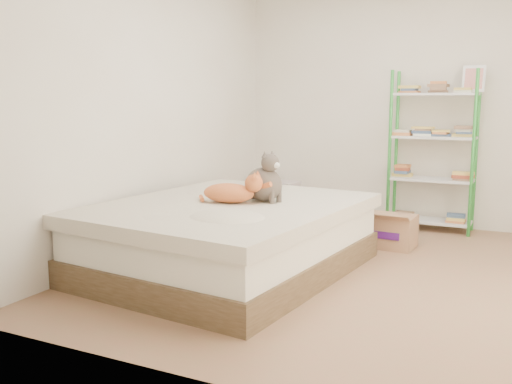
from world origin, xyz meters
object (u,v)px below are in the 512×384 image
Objects in this scene: orange_cat at (229,190)px; cardboard_box at (391,231)px; shelf_unit at (433,149)px; grey_cat at (264,177)px; white_bin at (282,198)px; bed at (229,237)px.

orange_cat is 1.76m from cardboard_box.
shelf_unit is 3.77× the size of cardboard_box.
orange_cat is 0.31m from grey_cat.
white_bin is at bearing 153.11° from cardboard_box.
orange_cat is (-0.00, 0.01, 0.38)m from bed.
shelf_unit is at bearing 80.78° from cardboard_box.
orange_cat is 1.08× the size of cardboard_box.
bed is 0.57m from grey_cat.
grey_cat is 2.31m from shelf_unit.
white_bin is at bearing 36.90° from grey_cat.
shelf_unit reaches higher than orange_cat.
bed reaches higher than cardboard_box.
orange_cat reaches higher than white_bin.
white_bin is at bearing 92.68° from orange_cat.
shelf_unit is 1.19m from cardboard_box.
shelf_unit is at bearing 67.48° from bed.
orange_cat is 2.34m from white_bin.
cardboard_box is 1.77m from white_bin.
grey_cat is 0.95× the size of white_bin.
bed is at bearing -77.29° from white_bin.
grey_cat is (0.22, 0.20, 0.48)m from bed.
shelf_unit reaches higher than bed.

